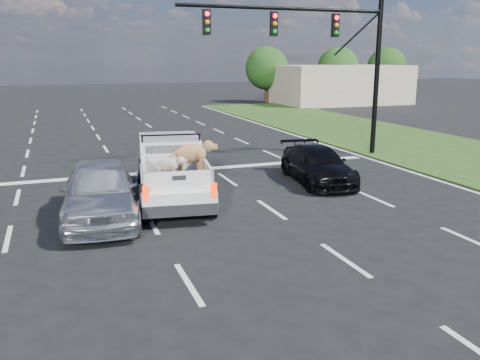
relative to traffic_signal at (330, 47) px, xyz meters
The scene contains 10 objects.
ground 13.58m from the traffic_signal, 124.43° to the right, with size 160.00×160.00×0.00m, color black.
road_markings 9.46m from the traffic_signal, 151.33° to the right, with size 17.75×60.00×0.01m.
traffic_signal is the anchor object (origin of this frame).
building_right 27.93m from the traffic_signal, 57.79° to the left, with size 12.00×7.00×3.60m, color #BFAA92.
tree_far_d 28.91m from the traffic_signal, 72.25° to the left, with size 4.20×4.20×5.40m.
tree_far_e 32.26m from the traffic_signal, 58.57° to the left, with size 4.20×4.20×5.40m.
tree_far_f 35.76m from the traffic_signal, 50.34° to the left, with size 4.20×4.20×5.40m.
pickup_truck 9.74m from the traffic_signal, 150.91° to the right, with size 2.72×5.65×2.03m.
silver_sedan 12.33m from the traffic_signal, 150.42° to the right, with size 1.93×4.79×1.63m, color silver.
black_coupe 6.24m from the traffic_signal, 123.27° to the right, with size 1.75×4.29×1.25m, color black.
Camera 1 is at (-3.94, -8.92, 4.28)m, focal length 38.00 mm.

